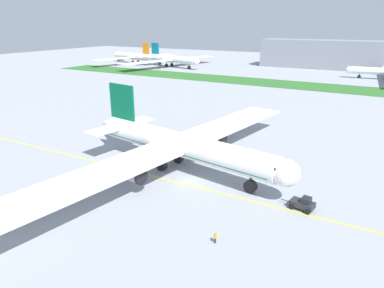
{
  "coord_description": "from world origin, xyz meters",
  "views": [
    {
      "loc": [
        30.13,
        -51.86,
        28.64
      ],
      "look_at": [
        -5.49,
        10.93,
        3.43
      ],
      "focal_mm": 32.59,
      "sensor_mm": 36.0,
      "label": 1
    }
  ],
  "objects_px": {
    "airliner_foreground": "(179,145)",
    "pushback_tug": "(303,204)",
    "ground_crew_wingwalker_port": "(215,237)",
    "parked_airliner_far_left": "(133,56)",
    "parked_airliner_far_centre": "(172,59)"
  },
  "relations": [
    {
      "from": "airliner_foreground",
      "to": "parked_airliner_far_left",
      "type": "height_order",
      "value": "airliner_foreground"
    },
    {
      "from": "pushback_tug",
      "to": "ground_crew_wingwalker_port",
      "type": "height_order",
      "value": "pushback_tug"
    },
    {
      "from": "pushback_tug",
      "to": "parked_airliner_far_centre",
      "type": "relative_size",
      "value": 0.07
    },
    {
      "from": "airliner_foreground",
      "to": "ground_crew_wingwalker_port",
      "type": "bearing_deg",
      "value": -47.67
    },
    {
      "from": "parked_airliner_far_left",
      "to": "parked_airliner_far_centre",
      "type": "relative_size",
      "value": 0.89
    },
    {
      "from": "airliner_foreground",
      "to": "pushback_tug",
      "type": "relative_size",
      "value": 14.13
    },
    {
      "from": "airliner_foreground",
      "to": "pushback_tug",
      "type": "bearing_deg",
      "value": -8.92
    },
    {
      "from": "ground_crew_wingwalker_port",
      "to": "parked_airliner_far_centre",
      "type": "bearing_deg",
      "value": 124.43
    },
    {
      "from": "parked_airliner_far_left",
      "to": "parked_airliner_far_centre",
      "type": "bearing_deg",
      "value": -7.68
    },
    {
      "from": "airliner_foreground",
      "to": "parked_airliner_far_left",
      "type": "bearing_deg",
      "value": 131.21
    },
    {
      "from": "airliner_foreground",
      "to": "pushback_tug",
      "type": "distance_m",
      "value": 26.58
    },
    {
      "from": "parked_airliner_far_left",
      "to": "airliner_foreground",
      "type": "bearing_deg",
      "value": -48.79
    },
    {
      "from": "ground_crew_wingwalker_port",
      "to": "parked_airliner_far_left",
      "type": "bearing_deg",
      "value": 131.34
    },
    {
      "from": "pushback_tug",
      "to": "parked_airliner_far_left",
      "type": "xyz_separation_m",
      "value": [
        -158.65,
        155.67,
        4.09
      ]
    },
    {
      "from": "parked_airliner_far_left",
      "to": "parked_airliner_far_centre",
      "type": "height_order",
      "value": "parked_airliner_far_centre"
    }
  ]
}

